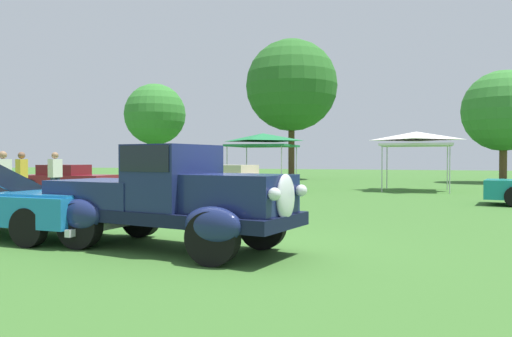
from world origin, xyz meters
The scene contains 13 objects.
ground_plane centered at (0.00, 0.00, 0.00)m, with size 120.00×120.00×0.00m, color #386628.
feature_pickup_truck centered at (-0.67, -0.40, 0.87)m, with size 4.62×2.40×1.70m.
neighbor_convertible centered at (-4.15, -0.18, 0.58)m, with size 4.52×1.97×1.40m.
show_car_burgundy centered at (-10.90, 9.36, 0.60)m, with size 3.91×1.94×1.22m.
show_car_cream centered at (-4.19, 11.20, 0.60)m, with size 4.53×2.42×1.22m.
spectator_near_truck centered at (-8.92, 4.92, 0.91)m, with size 0.46×0.38×1.69m.
spectator_between_cars centered at (-8.08, 3.38, 0.91)m, with size 0.34×0.45×1.69m.
spectator_far_side centered at (-8.30, 5.72, 0.91)m, with size 0.28×0.42×1.69m.
canopy_tent_left_field centered at (-4.31, 15.46, 2.42)m, with size 2.98×2.98×2.71m.
canopy_tent_center_field centered at (2.79, 16.33, 2.42)m, with size 3.10×3.10×2.71m.
treeline_far_left centered at (-16.17, 25.40, 4.79)m, with size 4.59×4.59×7.11m.
treeline_mid_left centered at (-5.86, 26.57, 6.64)m, with size 6.47×6.47×9.89m.
treeline_center centered at (7.62, 25.85, 4.37)m, with size 4.89×4.89×6.83m.
Camera 1 is at (3.33, -7.60, 1.48)m, focal length 34.95 mm.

